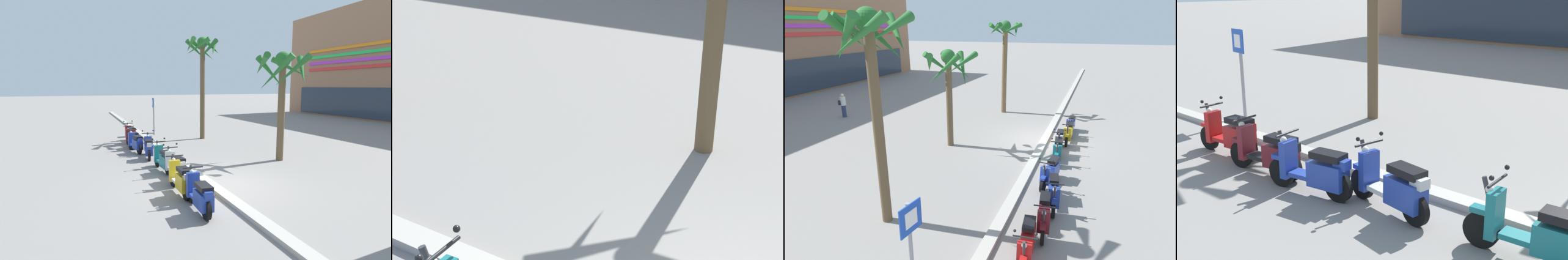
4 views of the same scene
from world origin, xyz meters
The scene contains 15 objects.
ground_plane centered at (0.00, 0.00, 0.00)m, with size 200.00×200.00×0.00m, color gray.
curb_strip centered at (0.00, -0.19, 0.06)m, with size 60.00×0.36×0.12m, color #ADA89E.
scooter_red_gap_after_mid centered at (-8.82, -1.24, 0.46)m, with size 1.77×0.56×1.17m.
scooter_maroon_tail_end centered at (-7.33, -1.40, 0.45)m, with size 1.83×0.60×1.04m.
scooter_blue_mid_rear centered at (-5.99, -1.47, 0.45)m, with size 1.77×0.62×1.04m.
scooter_blue_mid_centre centered at (-4.53, -1.16, 0.46)m, with size 1.80×0.64×1.17m.
scooter_teal_lead_nearest centered at (-2.20, -1.10, 0.45)m, with size 1.82×0.56×1.17m.
scooter_silver_mid_front centered at (-0.97, -1.02, 0.46)m, with size 1.73×0.56×1.17m.
scooter_yellow_second_in_line centered at (0.44, -1.29, 0.46)m, with size 1.84×0.56×1.04m.
scooter_blue_far_back centered at (1.88, -1.26, 0.44)m, with size 1.75×0.56×1.04m.
crossing_sign centered at (-11.04, 0.60, 1.50)m, with size 0.60×0.16×2.40m.
palm_tree_by_mall_entrance centered at (-2.19, 4.00, 3.48)m, with size 2.47×2.57×4.57m.
palm_tree_far_corner centered at (-8.63, 3.05, 4.65)m, with size 2.10×2.16×5.99m.
palm_tree_mid_walkway centered at (4.83, 3.43, 4.41)m, with size 2.12×2.24×5.88m.
pedestrian_window_shopping centered at (0.04, 12.59, 0.80)m, with size 0.45×0.38×1.52m.
Camera 3 is at (-15.48, -2.49, 5.53)m, focal length 29.52 mm.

